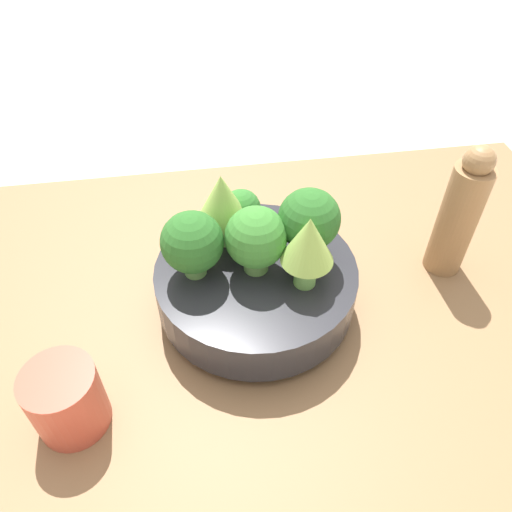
% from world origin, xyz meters
% --- Properties ---
extents(ground_plane, '(6.00, 6.00, 0.00)m').
position_xyz_m(ground_plane, '(0.00, 0.00, 0.00)').
color(ground_plane, beige).
extents(table, '(0.95, 0.67, 0.04)m').
position_xyz_m(table, '(0.00, 0.00, 0.02)').
color(table, olive).
rests_on(table, ground_plane).
extents(bowl, '(0.24, 0.24, 0.07)m').
position_xyz_m(bowl, '(0.03, -0.02, 0.08)').
color(bowl, '#28282D').
rests_on(bowl, table).
extents(romanesco_piece_far, '(0.06, 0.06, 0.10)m').
position_xyz_m(romanesco_piece_far, '(-0.02, 0.01, 0.17)').
color(romanesco_piece_far, '#6BA34C').
rests_on(romanesco_piece_far, bowl).
extents(broccoli_floret_center, '(0.07, 0.07, 0.09)m').
position_xyz_m(broccoli_floret_center, '(0.03, -0.02, 0.16)').
color(broccoli_floret_center, '#609347').
rests_on(broccoli_floret_center, bowl).
extents(broccoli_floret_front, '(0.05, 0.05, 0.06)m').
position_xyz_m(broccoli_floret_front, '(0.04, -0.09, 0.15)').
color(broccoli_floret_front, '#6BA34C').
rests_on(broccoli_floret_front, bowl).
extents(broccoli_floret_left, '(0.07, 0.07, 0.10)m').
position_xyz_m(broccoli_floret_left, '(-0.03, -0.03, 0.17)').
color(broccoli_floret_left, '#6BA34C').
rests_on(broccoli_floret_left, bowl).
extents(romanesco_piece_near, '(0.06, 0.06, 0.10)m').
position_xyz_m(romanesco_piece_near, '(0.07, -0.07, 0.18)').
color(romanesco_piece_near, '#7AB256').
rests_on(romanesco_piece_near, bowl).
extents(broccoli_floret_right, '(0.07, 0.07, 0.08)m').
position_xyz_m(broccoli_floret_right, '(0.10, -0.03, 0.16)').
color(broccoli_floret_right, '#609347').
rests_on(broccoli_floret_right, bowl).
extents(cup, '(0.07, 0.07, 0.08)m').
position_xyz_m(cup, '(0.24, 0.10, 0.09)').
color(cup, '#C64C38').
rests_on(cup, table).
extents(pepper_mill, '(0.05, 0.05, 0.19)m').
position_xyz_m(pepper_mill, '(-0.23, -0.06, 0.13)').
color(pepper_mill, '#997047').
rests_on(pepper_mill, table).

